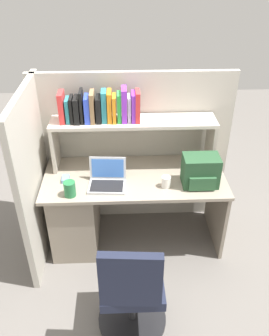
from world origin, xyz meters
The scene contains 12 objects.
ground_plane centered at (0.00, 0.00, 0.00)m, with size 8.00×8.00×0.00m, color slate.
desk centered at (-0.39, 0.00, 0.40)m, with size 1.60×0.70×0.73m.
cubicle_partition_rear centered at (0.00, 0.38, 0.78)m, with size 1.84×0.05×1.55m, color #B2ADA0.
cubicle_partition_left centered at (-0.85, -0.05, 0.78)m, with size 0.05×1.06×1.55m, color #B2ADA0.
overhead_hutch centered at (0.00, 0.20, 1.08)m, with size 1.44×0.28×0.45m.
reference_books_on_shelf centered at (-0.27, 0.20, 1.30)m, with size 0.67×0.18×0.29m.
laptop centered at (-0.23, -0.11, 0.78)m, with size 0.33×0.27×0.22m.
backpack centered at (0.55, -0.14, 0.86)m, with size 0.30×0.23×0.27m.
computer_mouse centered at (-0.60, -0.04, 0.75)m, with size 0.06×0.10×0.03m, color #7299C6.
paper_cup centered at (0.26, -0.17, 0.78)m, with size 0.08×0.08×0.10m, color white.
snack_canister centered at (-0.53, -0.25, 0.80)m, with size 0.10×0.10×0.13m, color #26723F.
office_chair centered at (-0.06, -0.97, 0.39)m, with size 0.52×0.52×0.93m.
Camera 1 is at (-0.10, -2.59, 2.50)m, focal length 38.02 mm.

